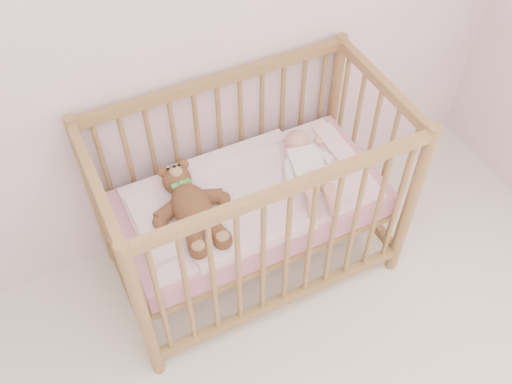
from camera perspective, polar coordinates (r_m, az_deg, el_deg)
wall_back at (r=2.31m, az=-14.45°, el=16.36°), size 4.00×0.02×2.70m
crib at (r=2.67m, az=-0.47°, el=-0.94°), size 1.36×0.76×1.00m
mattress at (r=2.68m, az=-0.47°, el=-1.15°), size 1.22×0.62×0.13m
blanket at (r=2.62m, az=-0.48°, el=-0.11°), size 1.10×0.58×0.06m
baby at (r=2.65m, az=5.11°, el=2.66°), size 0.38×0.59×0.13m
teddy_bear at (r=2.48m, az=-6.45°, el=-1.43°), size 0.38×0.53×0.15m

